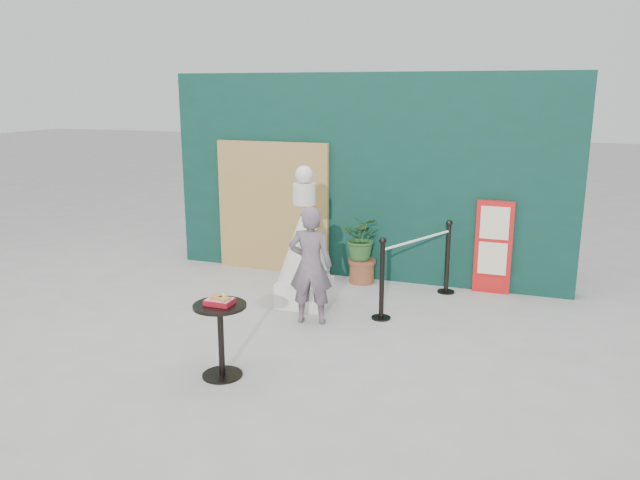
# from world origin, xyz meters

# --- Properties ---
(ground) EXTENTS (60.00, 60.00, 0.00)m
(ground) POSITION_xyz_m (0.00, 0.00, 0.00)
(ground) COLOR #ADAAA5
(ground) RESTS_ON ground
(back_wall) EXTENTS (6.00, 0.30, 3.00)m
(back_wall) POSITION_xyz_m (0.00, 3.15, 1.50)
(back_wall) COLOR #0A3024
(back_wall) RESTS_ON ground
(bamboo_fence) EXTENTS (1.80, 0.08, 2.00)m
(bamboo_fence) POSITION_xyz_m (-1.40, 2.94, 1.00)
(bamboo_fence) COLOR tan
(bamboo_fence) RESTS_ON ground
(woman) EXTENTS (0.58, 0.44, 1.44)m
(woman) POSITION_xyz_m (-0.06, 1.04, 0.72)
(woman) COLOR slate
(woman) RESTS_ON ground
(menu_board) EXTENTS (0.50, 0.07, 1.30)m
(menu_board) POSITION_xyz_m (1.90, 2.95, 0.65)
(menu_board) COLOR red
(menu_board) RESTS_ON ground
(statue) EXTENTS (0.72, 0.72, 1.84)m
(statue) POSITION_xyz_m (-0.36, 1.61, 0.75)
(statue) COLOR white
(statue) RESTS_ON ground
(cafe_table) EXTENTS (0.52, 0.52, 0.75)m
(cafe_table) POSITION_xyz_m (-0.37, -0.63, 0.50)
(cafe_table) COLOR black
(cafe_table) RESTS_ON ground
(food_basket) EXTENTS (0.26, 0.19, 0.11)m
(food_basket) POSITION_xyz_m (-0.37, -0.63, 0.79)
(food_basket) COLOR #A81122
(food_basket) RESTS_ON cafe_table
(planter) EXTENTS (0.59, 0.51, 1.00)m
(planter) POSITION_xyz_m (0.08, 2.79, 0.58)
(planter) COLOR brown
(planter) RESTS_ON ground
(stanchion_barrier) EXTENTS (0.84, 1.54, 1.03)m
(stanchion_barrier) POSITION_xyz_m (1.02, 2.10, 0.49)
(stanchion_barrier) COLOR black
(stanchion_barrier) RESTS_ON ground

